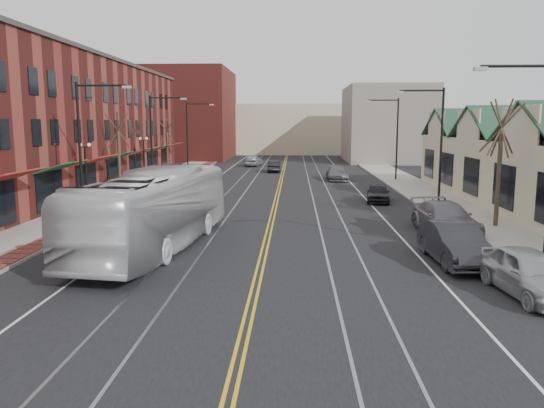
# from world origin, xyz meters

# --- Properties ---
(ground) EXTENTS (160.00, 160.00, 0.00)m
(ground) POSITION_xyz_m (0.00, 0.00, 0.00)
(ground) COLOR black
(ground) RESTS_ON ground
(sidewalk_left) EXTENTS (4.00, 120.00, 0.15)m
(sidewalk_left) POSITION_xyz_m (-12.00, 20.00, 0.07)
(sidewalk_left) COLOR gray
(sidewalk_left) RESTS_ON ground
(sidewalk_right) EXTENTS (4.00, 120.00, 0.15)m
(sidewalk_right) POSITION_xyz_m (12.00, 20.00, 0.07)
(sidewalk_right) COLOR gray
(sidewalk_right) RESTS_ON ground
(building_left) EXTENTS (10.00, 50.00, 11.00)m
(building_left) POSITION_xyz_m (-19.00, 27.00, 5.50)
(building_left) COLOR maroon
(building_left) RESTS_ON ground
(backdrop_left) EXTENTS (14.00, 18.00, 14.00)m
(backdrop_left) POSITION_xyz_m (-16.00, 70.00, 7.00)
(backdrop_left) COLOR maroon
(backdrop_left) RESTS_ON ground
(backdrop_mid) EXTENTS (22.00, 14.00, 9.00)m
(backdrop_mid) POSITION_xyz_m (0.00, 85.00, 4.50)
(backdrop_mid) COLOR beige
(backdrop_mid) RESTS_ON ground
(backdrop_right) EXTENTS (12.00, 16.00, 11.00)m
(backdrop_right) POSITION_xyz_m (15.00, 65.00, 5.50)
(backdrop_right) COLOR slate
(backdrop_right) RESTS_ON ground
(streetlight_l_1) EXTENTS (3.33, 0.25, 8.00)m
(streetlight_l_1) POSITION_xyz_m (-11.05, 16.00, 5.03)
(streetlight_l_1) COLOR black
(streetlight_l_1) RESTS_ON sidewalk_left
(streetlight_l_2) EXTENTS (3.33, 0.25, 8.00)m
(streetlight_l_2) POSITION_xyz_m (-11.05, 32.00, 5.03)
(streetlight_l_2) COLOR black
(streetlight_l_2) RESTS_ON sidewalk_left
(streetlight_l_3) EXTENTS (3.33, 0.25, 8.00)m
(streetlight_l_3) POSITION_xyz_m (-11.05, 48.00, 5.03)
(streetlight_l_3) COLOR black
(streetlight_l_3) RESTS_ON sidewalk_left
(streetlight_r_0) EXTENTS (3.33, 0.25, 8.00)m
(streetlight_r_0) POSITION_xyz_m (11.05, 6.00, 5.03)
(streetlight_r_0) COLOR black
(streetlight_r_0) RESTS_ON sidewalk_right
(streetlight_r_1) EXTENTS (3.33, 0.25, 8.00)m
(streetlight_r_1) POSITION_xyz_m (11.05, 22.00, 5.03)
(streetlight_r_1) COLOR black
(streetlight_r_1) RESTS_ON sidewalk_right
(streetlight_r_2) EXTENTS (3.33, 0.25, 8.00)m
(streetlight_r_2) POSITION_xyz_m (11.05, 38.00, 5.03)
(streetlight_r_2) COLOR black
(streetlight_r_2) RESTS_ON sidewalk_right
(lamppost_l_2) EXTENTS (0.84, 0.28, 4.27)m
(lamppost_l_2) POSITION_xyz_m (-12.80, 20.00, 2.20)
(lamppost_l_2) COLOR black
(lamppost_l_2) RESTS_ON sidewalk_left
(lamppost_l_3) EXTENTS (0.84, 0.28, 4.27)m
(lamppost_l_3) POSITION_xyz_m (-12.80, 34.00, 2.20)
(lamppost_l_3) COLOR black
(lamppost_l_3) RESTS_ON sidewalk_left
(tree_left_near) EXTENTS (1.78, 1.37, 6.48)m
(tree_left_near) POSITION_xyz_m (-12.50, 26.00, 3.51)
(tree_left_near) COLOR #382B21
(tree_left_near) RESTS_ON sidewalk_left
(tree_left_far) EXTENTS (1.66, 1.28, 6.02)m
(tree_left_far) POSITION_xyz_m (-12.50, 42.00, 3.28)
(tree_left_far) COLOR #382B21
(tree_left_far) RESTS_ON sidewalk_left
(tree_right_mid) EXTENTS (1.90, 1.46, 6.93)m
(tree_right_mid) POSITION_xyz_m (12.50, 14.00, 3.75)
(tree_right_mid) COLOR #382B21
(tree_right_mid) RESTS_ON sidewalk_right
(manhole_far) EXTENTS (0.60, 0.60, 0.02)m
(manhole_far) POSITION_xyz_m (-11.20, 8.00, 0.16)
(manhole_far) COLOR #592D19
(manhole_far) RESTS_ON sidewalk_left
(traffic_signal) EXTENTS (0.18, 0.15, 3.80)m
(traffic_signal) POSITION_xyz_m (-10.60, 24.00, 2.35)
(traffic_signal) COLOR black
(traffic_signal) RESTS_ON sidewalk_left
(transit_bus) EXTENTS (4.67, 13.36, 3.64)m
(transit_bus) POSITION_xyz_m (-5.00, 8.37, 1.82)
(transit_bus) COLOR silver
(transit_bus) RESTS_ON ground
(parked_suv) EXTENTS (2.52, 4.90, 1.32)m
(parked_suv) POSITION_xyz_m (-9.30, 12.20, 0.66)
(parked_suv) COLOR silver
(parked_suv) RESTS_ON ground
(parked_car_a) EXTENTS (2.41, 4.92, 1.61)m
(parked_car_a) POSITION_xyz_m (9.30, 2.34, 0.81)
(parked_car_a) COLOR #A3A6AA
(parked_car_a) RESTS_ON ground
(parked_car_b) EXTENTS (2.02, 5.18, 1.68)m
(parked_car_b) POSITION_xyz_m (8.02, 6.45, 0.84)
(parked_car_b) COLOR #232328
(parked_car_b) RESTS_ON ground
(parked_car_c) EXTENTS (2.87, 5.89, 1.65)m
(parked_car_c) POSITION_xyz_m (9.30, 12.43, 0.82)
(parked_car_c) COLOR slate
(parked_car_c) RESTS_ON ground
(parked_car_d) EXTENTS (2.14, 4.18, 1.36)m
(parked_car_d) POSITION_xyz_m (7.50, 23.48, 0.68)
(parked_car_d) COLOR black
(parked_car_d) RESTS_ON ground
(distant_car_left) EXTENTS (1.45, 4.07, 1.34)m
(distant_car_left) POSITION_xyz_m (-1.03, 46.83, 0.67)
(distant_car_left) COLOR black
(distant_car_left) RESTS_ON ground
(distant_car_right) EXTENTS (2.05, 4.94, 1.43)m
(distant_car_right) POSITION_xyz_m (5.64, 38.20, 0.71)
(distant_car_right) COLOR #5E5D64
(distant_car_right) RESTS_ON ground
(distant_car_far) EXTENTS (2.38, 4.69, 1.53)m
(distant_car_far) POSITION_xyz_m (-4.12, 55.27, 0.76)
(distant_car_far) COLOR #A1A4A8
(distant_car_far) RESTS_ON ground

